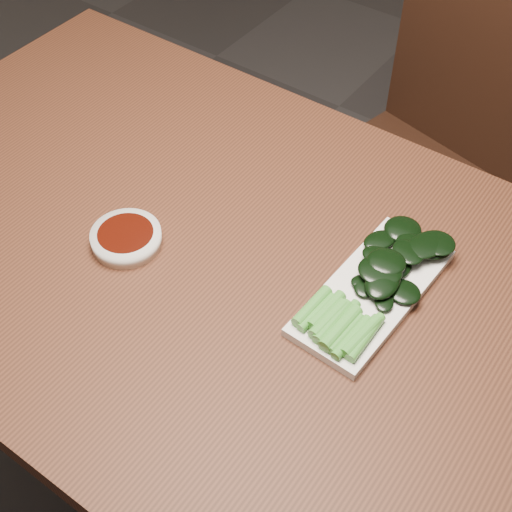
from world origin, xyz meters
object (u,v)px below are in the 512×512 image
object	(u,v)px
table	(239,292)
serving_plate	(372,292)
gai_lan	(377,281)
sauce_bowl	(126,238)
chair_far	(430,166)

from	to	relation	value
table	serving_plate	distance (m)	0.22
serving_plate	gai_lan	xyz separation A→B (m)	(0.00, 0.01, 0.02)
sauce_bowl	table	bearing A→B (deg)	23.62
table	gai_lan	xyz separation A→B (m)	(0.19, 0.07, 0.10)
table	sauce_bowl	bearing A→B (deg)	-156.38
chair_far	sauce_bowl	size ratio (longest dim) A/B	8.40
serving_plate	table	bearing A→B (deg)	-162.66
table	sauce_bowl	xyz separation A→B (m)	(-0.16, -0.07, 0.08)
sauce_bowl	gai_lan	xyz separation A→B (m)	(0.35, 0.14, 0.01)
table	serving_plate	world-z (taller)	serving_plate
table	chair_far	xyz separation A→B (m)	(0.04, 0.66, -0.19)
table	chair_far	distance (m)	0.69
table	gai_lan	world-z (taller)	gai_lan
sauce_bowl	serving_plate	size ratio (longest dim) A/B	0.38
table	serving_plate	size ratio (longest dim) A/B	5.06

